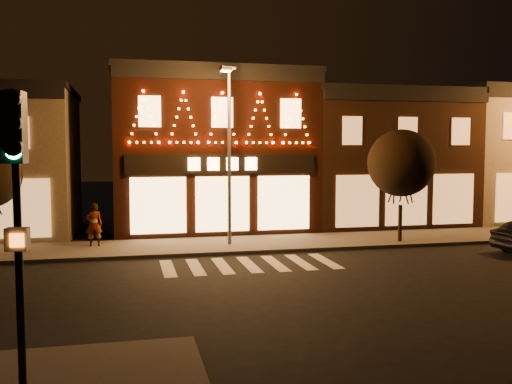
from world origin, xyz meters
name	(u,v)px	position (x,y,z in m)	size (l,w,h in m)	color
ground	(277,291)	(0.00, 0.00, 0.00)	(120.00, 120.00, 0.00)	black
sidewalk_far	(274,243)	(2.00, 8.00, 0.07)	(44.00, 4.00, 0.15)	#47423D
building_pulp	(210,151)	(0.00, 13.98, 4.16)	(10.20, 8.34, 8.30)	black
building_right_a	(373,158)	(9.50, 13.99, 3.76)	(9.20, 8.28, 7.50)	#341E12
building_right_b	(510,155)	(18.50, 13.99, 3.91)	(9.20, 8.28, 7.80)	brown
traffic_signal_near	(16,182)	(-6.17, -6.31, 3.76)	(0.39, 0.53, 5.12)	black
streetlamp_mid	(229,143)	(-0.11, 7.58, 4.56)	(0.72, 1.72, 7.51)	#59595E
tree_right	(401,163)	(7.56, 6.82, 3.67)	(3.01, 3.01, 5.03)	black
pedestrian	(94,224)	(-5.79, 8.60, 1.08)	(0.68, 0.44, 1.85)	gray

